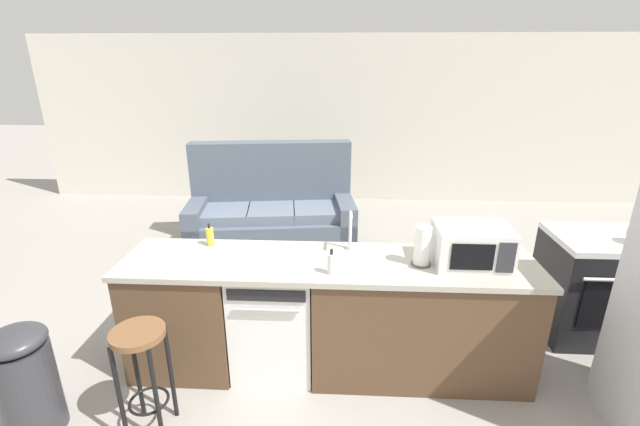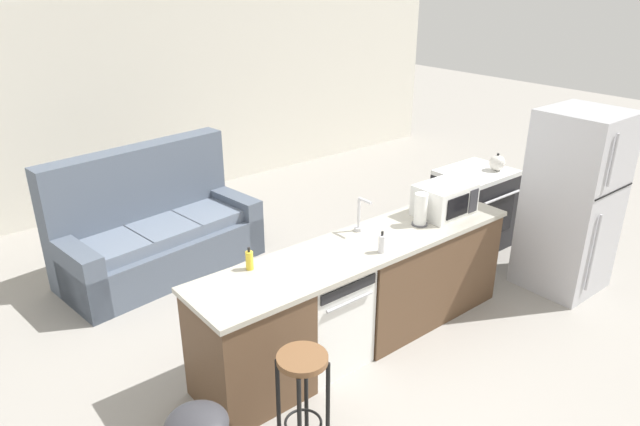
% 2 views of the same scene
% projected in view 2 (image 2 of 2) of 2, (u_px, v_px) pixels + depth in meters
% --- Properties ---
extents(ground_plane, '(24.00, 24.00, 0.00)m').
position_uv_depth(ground_plane, '(346.00, 346.00, 4.77)').
color(ground_plane, gray).
extents(wall_back, '(10.00, 0.06, 2.60)m').
position_uv_depth(wall_back, '(153.00, 103.00, 7.44)').
color(wall_back, silver).
rests_on(wall_back, ground_plane).
extents(kitchen_counter, '(2.94, 0.66, 0.90)m').
position_uv_depth(kitchen_counter, '(368.00, 293.00, 4.75)').
color(kitchen_counter, brown).
rests_on(kitchen_counter, ground_plane).
extents(dishwasher, '(0.58, 0.61, 0.84)m').
position_uv_depth(dishwasher, '(323.00, 314.00, 4.46)').
color(dishwasher, white).
rests_on(dishwasher, ground_plane).
extents(stove_range, '(0.76, 0.68, 0.90)m').
position_uv_depth(stove_range, '(473.00, 209.00, 6.35)').
color(stove_range, black).
rests_on(stove_range, ground_plane).
extents(refrigerator, '(0.72, 0.73, 1.76)m').
position_uv_depth(refrigerator, '(572.00, 202.00, 5.39)').
color(refrigerator, '#B7B7BC').
rests_on(refrigerator, ground_plane).
extents(microwave, '(0.50, 0.37, 0.28)m').
position_uv_depth(microwave, '(445.00, 199.00, 5.02)').
color(microwave, white).
rests_on(microwave, kitchen_counter).
extents(sink_faucet, '(0.07, 0.18, 0.30)m').
position_uv_depth(sink_faucet, '(360.00, 217.00, 4.69)').
color(sink_faucet, silver).
rests_on(sink_faucet, kitchen_counter).
extents(paper_towel_roll, '(0.14, 0.14, 0.28)m').
position_uv_depth(paper_towel_roll, '(421.00, 210.00, 4.80)').
color(paper_towel_roll, '#4C4C51').
rests_on(paper_towel_roll, kitchen_counter).
extents(soap_bottle, '(0.06, 0.06, 0.18)m').
position_uv_depth(soap_bottle, '(382.00, 244.00, 4.36)').
color(soap_bottle, silver).
rests_on(soap_bottle, kitchen_counter).
extents(dish_soap_bottle, '(0.06, 0.06, 0.18)m').
position_uv_depth(dish_soap_bottle, '(249.00, 260.00, 4.11)').
color(dish_soap_bottle, yellow).
rests_on(dish_soap_bottle, kitchen_counter).
extents(kettle, '(0.21, 0.17, 0.19)m').
position_uv_depth(kettle, '(497.00, 163.00, 6.14)').
color(kettle, silver).
rests_on(kettle, stove_range).
extents(bar_stool, '(0.32, 0.32, 0.74)m').
position_uv_depth(bar_stool, '(303.00, 383.00, 3.54)').
color(bar_stool, brown).
rests_on(bar_stool, ground_plane).
extents(couch, '(2.10, 1.14, 1.27)m').
position_uv_depth(couch, '(155.00, 233.00, 5.89)').
color(couch, '#515B6B').
rests_on(couch, ground_plane).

